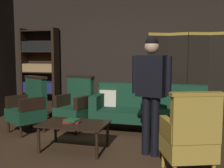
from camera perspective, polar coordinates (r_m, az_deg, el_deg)
ground_plane at (r=4.22m, az=-2.96°, el=-14.11°), size 10.00×10.00×0.00m
back_wall at (r=6.33m, az=3.97°, el=5.62°), size 7.20×0.10×2.80m
folding_screen at (r=6.07m, az=15.15°, el=1.48°), size 1.69×0.29×1.90m
bookshelf at (r=6.86m, az=-14.43°, el=2.78°), size 0.90×0.32×2.05m
velvet_couch at (r=5.35m, az=7.58°, el=-4.76°), size 2.12×0.78×0.88m
coffee_table at (r=4.32m, az=-7.72°, el=-8.46°), size 1.00×0.64×0.42m
armchair_gilt_accent at (r=3.49m, az=15.60°, el=-10.24°), size 0.75×0.74×1.04m
armchair_wing_left at (r=5.45m, az=-16.62°, el=-4.35°), size 0.78×0.78×1.04m
armchair_wing_right at (r=5.41m, az=-7.44°, el=-4.21°), size 0.71×0.70×1.04m
standing_figure at (r=3.99m, az=7.98°, el=-0.17°), size 0.57×0.31×1.70m
book_red_leather at (r=4.32m, az=-8.16°, el=-7.65°), size 0.26×0.17×0.03m
book_green_cloth at (r=4.32m, az=-8.17°, el=-7.29°), size 0.23×0.21×0.03m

